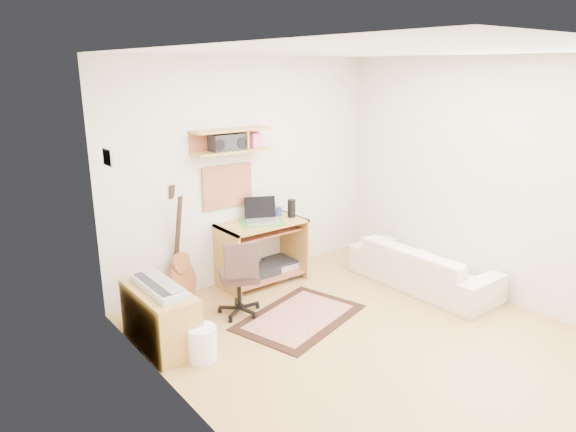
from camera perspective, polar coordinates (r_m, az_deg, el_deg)
floor at (r=5.07m, az=8.91°, el=-13.33°), size 3.60×4.00×0.01m
ceiling at (r=4.43m, az=10.43°, el=17.58°), size 3.60×4.00×0.01m
back_wall at (r=6.07m, az=-4.45°, el=4.94°), size 3.60×0.01×2.60m
left_wall at (r=3.52m, az=-10.82°, el=-3.67°), size 0.01×4.00×2.60m
right_wall at (r=6.01m, az=21.40°, el=3.75°), size 0.01×4.00×2.60m
wall_shelf at (r=5.74m, az=-6.33°, el=8.29°), size 0.90×0.25×0.26m
cork_board at (r=5.92m, az=-6.71°, el=3.31°), size 0.64×0.03×0.49m
wall_photo at (r=4.77m, az=-19.31°, el=6.14°), size 0.02×0.20×0.15m
desk at (r=6.09m, az=-2.88°, el=-4.03°), size 1.00×0.55×0.75m
laptop at (r=5.91m, az=-2.91°, el=0.59°), size 0.49×0.49×0.28m
speaker at (r=6.14m, az=0.39°, el=0.87°), size 0.10×0.10×0.22m
desk_lamp at (r=6.15m, az=-2.29°, el=1.12°), size 0.09×0.09×0.26m
pencil_cup at (r=6.22m, az=-1.02°, el=0.55°), size 0.07×0.07×0.11m
boombox at (r=5.71m, az=-6.78°, el=8.03°), size 0.38×0.17×0.20m
rug at (r=5.39m, az=1.27°, el=-11.12°), size 1.46×1.17×0.02m
task_chair at (r=5.33m, az=-5.45°, el=-6.68°), size 0.55×0.55×0.83m
cabinet at (r=4.94m, az=-13.95°, el=-10.79°), size 0.40×0.90×0.55m
music_keyboard at (r=4.82m, az=-14.20°, el=-7.52°), size 0.23×0.74×0.06m
guitar at (r=5.65m, az=-11.79°, el=-3.13°), size 0.39×0.30×1.28m
waste_basket at (r=4.69m, az=-9.46°, el=-13.73°), size 0.34×0.34×0.31m
printer at (r=6.47m, az=-0.32°, el=-5.54°), size 0.49×0.38×0.18m
sofa at (r=6.17m, az=14.74°, el=-4.64°), size 0.51×1.74×0.68m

